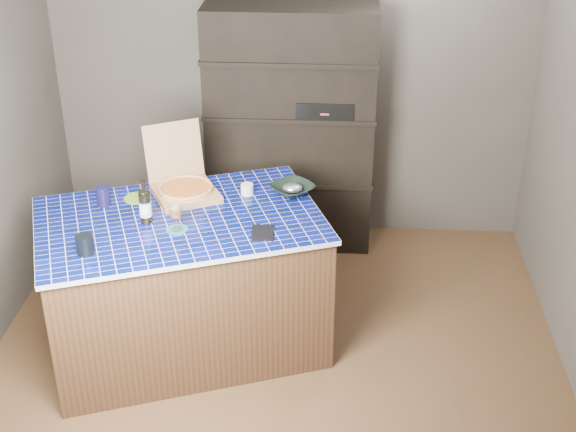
# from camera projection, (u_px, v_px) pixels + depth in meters

# --- Properties ---
(room) EXTENTS (3.50, 3.50, 3.50)m
(room) POSITION_uv_depth(u_px,v_px,m) (273.00, 177.00, 4.28)
(room) COLOR brown
(room) RESTS_ON ground
(shelving_unit) EXTENTS (1.20, 0.41, 1.80)m
(shelving_unit) POSITION_uv_depth(u_px,v_px,m) (291.00, 130.00, 5.79)
(shelving_unit) COLOR black
(shelving_unit) RESTS_ON floor
(kitchen_island) EXTENTS (1.88, 1.53, 0.89)m
(kitchen_island) POSITION_uv_depth(u_px,v_px,m) (184.00, 283.00, 4.84)
(kitchen_island) COLOR #46301B
(kitchen_island) RESTS_ON floor
(pizza_box) EXTENTS (0.52, 0.55, 0.39)m
(pizza_box) POSITION_uv_depth(u_px,v_px,m) (184.00, 187.00, 4.87)
(pizza_box) COLOR #9B6F4F
(pizza_box) RESTS_ON kitchen_island
(mead_bottle) EXTENTS (0.07, 0.07, 0.27)m
(mead_bottle) POSITION_uv_depth(u_px,v_px,m) (145.00, 206.00, 4.54)
(mead_bottle) COLOR black
(mead_bottle) RESTS_ON kitchen_island
(teal_trivet) EXTENTS (0.13, 0.13, 0.01)m
(teal_trivet) POSITION_uv_depth(u_px,v_px,m) (177.00, 230.00, 4.51)
(teal_trivet) COLOR #166C76
(teal_trivet) RESTS_ON kitchen_island
(wine_glass) EXTENTS (0.08, 0.08, 0.17)m
(wine_glass) POSITION_uv_depth(u_px,v_px,m) (176.00, 211.00, 4.45)
(wine_glass) COLOR white
(wine_glass) RESTS_ON teal_trivet
(tumbler) EXTENTS (0.09, 0.09, 0.11)m
(tumbler) POSITION_uv_depth(u_px,v_px,m) (85.00, 245.00, 4.26)
(tumbler) COLOR black
(tumbler) RESTS_ON kitchen_island
(dvd_case) EXTENTS (0.13, 0.18, 0.01)m
(dvd_case) POSITION_uv_depth(u_px,v_px,m) (263.00, 233.00, 4.47)
(dvd_case) COLOR black
(dvd_case) RESTS_ON kitchen_island
(bowl) EXTENTS (0.35, 0.35, 0.06)m
(bowl) POSITION_uv_depth(u_px,v_px,m) (292.00, 189.00, 4.90)
(bowl) COLOR black
(bowl) RESTS_ON kitchen_island
(foil_contents) EXTENTS (0.12, 0.10, 0.06)m
(foil_contents) POSITION_uv_depth(u_px,v_px,m) (292.00, 188.00, 4.89)
(foil_contents) COLOR silver
(foil_contents) RESTS_ON bowl
(white_jar) EXTENTS (0.08, 0.08, 0.07)m
(white_jar) POSITION_uv_depth(u_px,v_px,m) (247.00, 189.00, 4.89)
(white_jar) COLOR silver
(white_jar) RESTS_ON kitchen_island
(navy_cup) EXTENTS (0.08, 0.08, 0.12)m
(navy_cup) POSITION_uv_depth(u_px,v_px,m) (103.00, 196.00, 4.75)
(navy_cup) COLOR black
(navy_cup) RESTS_ON kitchen_island
(green_trivet) EXTENTS (0.16, 0.16, 0.01)m
(green_trivet) POSITION_uv_depth(u_px,v_px,m) (137.00, 198.00, 4.85)
(green_trivet) COLOR #61A022
(green_trivet) RESTS_ON kitchen_island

